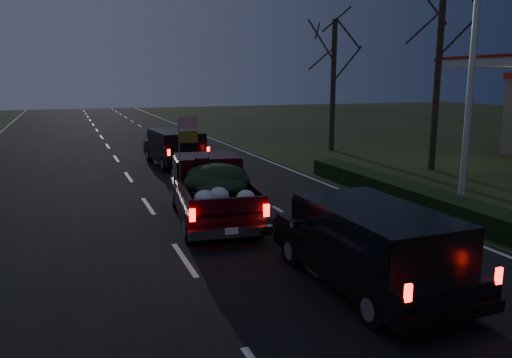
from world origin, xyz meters
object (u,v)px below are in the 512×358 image
object	(u,v)px
pickup_truck	(212,186)
lead_suv	(175,144)
rear_suv	(372,239)
light_pole	(476,25)

from	to	relation	value
pickup_truck	lead_suv	xyz separation A→B (m)	(0.92, 9.24, 0.01)
lead_suv	rear_suv	distance (m)	14.78
rear_suv	light_pole	bearing A→B (deg)	35.01
pickup_truck	lead_suv	world-z (taller)	pickup_truck
light_pole	pickup_truck	distance (m)	9.27
pickup_truck	light_pole	bearing A→B (deg)	1.09
lead_suv	rear_suv	bearing A→B (deg)	-91.22
lead_suv	rear_suv	size ratio (longest dim) A/B	1.03
pickup_truck	lead_suv	distance (m)	9.28
pickup_truck	lead_suv	size ratio (longest dim) A/B	1.11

